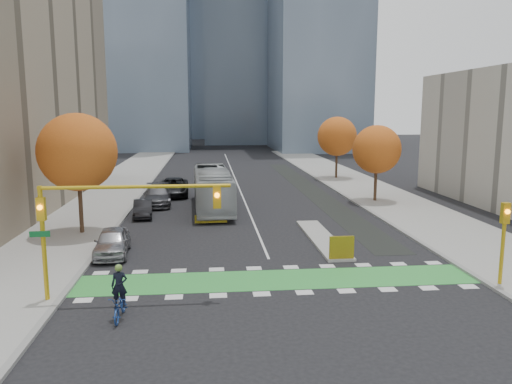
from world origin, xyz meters
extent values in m
plane|color=black|center=(0.00, 0.00, 0.00)|extent=(300.00, 300.00, 0.00)
cube|color=gray|center=(-13.50, 20.00, 0.07)|extent=(7.00, 120.00, 0.15)
cube|color=gray|center=(13.50, 20.00, 0.07)|extent=(7.00, 120.00, 0.15)
cube|color=gray|center=(-10.00, 20.00, 0.07)|extent=(0.30, 120.00, 0.16)
cube|color=gray|center=(10.00, 20.00, 0.07)|extent=(0.30, 120.00, 0.16)
cube|color=green|center=(0.00, 1.50, 0.01)|extent=(20.00, 3.00, 0.01)
cube|color=silver|center=(0.00, 40.00, 0.01)|extent=(0.15, 70.00, 0.01)
cube|color=black|center=(7.50, 30.00, 0.01)|extent=(2.50, 50.00, 0.01)
cube|color=gray|center=(4.00, 9.00, 0.08)|extent=(1.60, 10.00, 0.16)
cube|color=yellow|center=(4.00, 4.20, 0.80)|extent=(1.40, 0.12, 1.30)
cube|color=#47566B|center=(20.00, 85.00, 30.00)|extent=(18.00, 24.00, 60.00)
cube|color=#47566B|center=(-4.00, 140.00, 40.00)|extent=(26.00, 26.00, 80.00)
cylinder|color=#332114|center=(-12.00, 12.00, 2.62)|extent=(0.28, 0.28, 5.25)
sphere|color=#A14213|center=(-12.00, 12.00, 5.62)|extent=(5.20, 5.20, 5.20)
cylinder|color=#332114|center=(12.00, 22.00, 2.27)|extent=(0.28, 0.28, 4.55)
sphere|color=#A14213|center=(12.00, 22.00, 4.88)|extent=(4.40, 4.40, 4.40)
cylinder|color=#332114|center=(12.50, 38.00, 2.45)|extent=(0.28, 0.28, 4.90)
sphere|color=#A14213|center=(12.50, 38.00, 5.25)|extent=(4.80, 4.80, 4.80)
cylinder|color=#BF9914|center=(-10.50, -0.50, 2.60)|extent=(0.20, 0.20, 5.20)
cylinder|color=#BF9914|center=(-6.50, -0.50, 5.10)|extent=(8.20, 0.16, 0.16)
cube|color=#BF9914|center=(-10.50, -0.50, 4.20)|extent=(0.35, 0.28, 1.00)
sphere|color=orange|center=(-10.50, -0.68, 4.30)|extent=(0.22, 0.22, 0.22)
cube|color=#BF9914|center=(-3.00, -0.50, 4.60)|extent=(0.35, 0.28, 1.00)
sphere|color=orange|center=(-3.00, -0.68, 4.70)|extent=(0.22, 0.22, 0.22)
cube|color=#0C5926|center=(-10.50, -0.90, 3.20)|extent=(0.85, 0.04, 0.25)
cylinder|color=#BF9914|center=(10.50, -0.50, 2.00)|extent=(0.18, 0.18, 4.00)
cube|color=#BF9914|center=(10.50, -0.50, 3.60)|extent=(0.35, 0.28, 1.00)
sphere|color=orange|center=(10.50, -0.68, 3.70)|extent=(0.22, 0.22, 0.22)
imported|color=navy|center=(-7.00, -2.58, 0.52)|extent=(0.76, 2.01, 1.04)
imported|color=black|center=(-7.00, -2.58, 1.41)|extent=(0.66, 0.45, 1.77)
sphere|color=#597F2D|center=(-7.00, -2.58, 2.14)|extent=(0.30, 0.30, 0.30)
imported|color=#A8AEB0|center=(-2.99, 20.08, 1.76)|extent=(3.40, 12.73, 3.52)
imported|color=#9D9CA1|center=(-9.00, 6.73, 0.79)|extent=(2.18, 4.77, 1.59)
imported|color=black|center=(-8.56, 17.33, 0.67)|extent=(1.85, 4.21, 1.35)
imported|color=#47474B|center=(-7.91, 22.33, 0.86)|extent=(2.83, 6.06, 1.71)
imported|color=black|center=(-6.78, 27.33, 0.86)|extent=(3.08, 6.30, 1.72)
camera|label=1|loc=(-3.39, -22.18, 8.34)|focal=35.00mm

